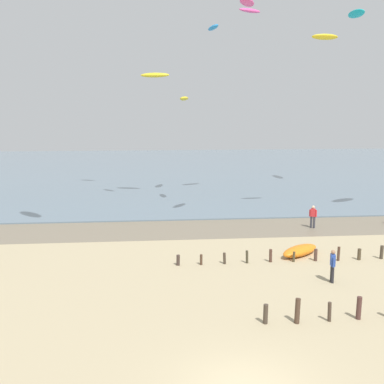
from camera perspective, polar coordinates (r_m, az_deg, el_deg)
name	(u,v)px	position (r m, az deg, el deg)	size (l,w,h in m)	color
wet_sand_strip	(188,229)	(35.54, -0.50, -4.48)	(120.00, 5.84, 0.01)	#7A6D59
sea	(166,169)	(72.84, -3.10, 2.79)	(160.00, 70.00, 0.10)	slate
person_left_flank	(333,265)	(25.61, 16.45, -8.36)	(0.29, 0.56, 1.71)	#232328
person_right_flank	(313,216)	(36.89, 14.25, -2.80)	(0.50, 0.37, 1.71)	#383842
grounded_kite	(300,251)	(29.91, 12.78, -6.84)	(3.04, 1.09, 0.61)	orange
kite_aloft_1	(155,75)	(46.66, -4.46, 13.76)	(2.82, 0.90, 0.45)	yellow
kite_aloft_2	(213,28)	(40.22, 2.55, 19.04)	(2.09, 0.67, 0.34)	#2384D1
kite_aloft_5	(250,10)	(47.27, 6.92, 20.73)	(2.39, 0.77, 0.38)	#E54C99
kite_aloft_6	(247,2)	(35.00, 6.60, 21.60)	(2.29, 0.73, 0.37)	#E54C99
kite_aloft_7	(325,37)	(40.47, 15.59, 17.43)	(2.21, 0.71, 0.35)	yellow
kite_aloft_9	(356,14)	(55.74, 19.03, 19.50)	(3.33, 1.06, 0.53)	#19B2B7
kite_aloft_11	(184,99)	(49.31, -0.95, 11.11)	(2.46, 0.79, 0.39)	yellow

